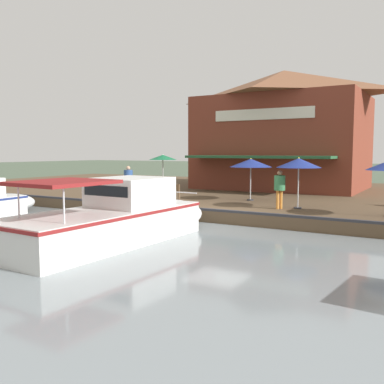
% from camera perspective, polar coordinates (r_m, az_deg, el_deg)
% --- Properties ---
extents(ground_plane, '(220.00, 220.00, 0.00)m').
position_cam_1_polar(ground_plane, '(18.85, 3.41, -4.46)').
color(ground_plane, '#4C5B47').
extents(quay_deck, '(22.00, 56.00, 0.60)m').
position_cam_1_polar(quay_deck, '(28.95, 13.39, -0.55)').
color(quay_deck, brown).
rests_on(quay_deck, ground).
extents(quay_edge_fender, '(0.20, 50.40, 0.10)m').
position_cam_1_polar(quay_edge_fender, '(18.84, 3.56, -2.46)').
color(quay_edge_fender, '#2D2D33').
rests_on(quay_edge_fender, quay_deck).
extents(waterfront_restaurant, '(10.11, 11.65, 8.40)m').
position_cam_1_polar(waterfront_restaurant, '(31.79, 12.03, 8.23)').
color(waterfront_restaurant, brown).
rests_on(waterfront_restaurant, quay_deck).
extents(patio_umbrella_mid_patio_right, '(2.26, 2.26, 2.29)m').
position_cam_1_polar(patio_umbrella_mid_patio_right, '(23.16, 7.84, 3.86)').
color(patio_umbrella_mid_patio_right, '#B7B7B7').
rests_on(patio_umbrella_mid_patio_right, quay_deck).
extents(patio_umbrella_near_quay_edge, '(2.04, 2.04, 2.37)m').
position_cam_1_polar(patio_umbrella_near_quay_edge, '(20.21, 14.04, 3.77)').
color(patio_umbrella_near_quay_edge, '#B7B7B7').
rests_on(patio_umbrella_near_quay_edge, quay_deck).
extents(patio_umbrella_far_corner, '(1.77, 1.77, 2.47)m').
position_cam_1_polar(patio_umbrella_far_corner, '(27.18, -3.91, 4.61)').
color(patio_umbrella_far_corner, '#B7B7B7').
rests_on(patio_umbrella_far_corner, quay_deck).
extents(cafe_chair_mid_patio, '(0.56, 0.56, 0.85)m').
position_cam_1_polar(cafe_chair_mid_patio, '(23.56, -2.28, 0.16)').
color(cafe_chair_mid_patio, brown).
rests_on(cafe_chair_mid_patio, quay_deck).
extents(cafe_chair_far_corner_seat, '(0.59, 0.59, 0.85)m').
position_cam_1_polar(cafe_chair_far_corner_seat, '(26.38, -7.62, 0.68)').
color(cafe_chair_far_corner_seat, brown).
rests_on(cafe_chair_far_corner_seat, quay_deck).
extents(cafe_chair_facing_river, '(0.48, 0.48, 0.85)m').
position_cam_1_polar(cafe_chair_facing_river, '(24.09, -11.16, 0.18)').
color(cafe_chair_facing_river, brown).
rests_on(cafe_chair_facing_river, quay_deck).
extents(person_mid_patio, '(0.50, 0.50, 1.77)m').
position_cam_1_polar(person_mid_patio, '(19.95, 11.61, 0.98)').
color(person_mid_patio, orange).
rests_on(person_mid_patio, quay_deck).
extents(person_at_quay_edge, '(0.51, 0.51, 1.80)m').
position_cam_1_polar(person_at_quay_edge, '(25.08, -8.49, 1.95)').
color(person_at_quay_edge, orange).
rests_on(person_at_quay_edge, quay_deck).
extents(motorboat_second_along, '(9.04, 3.15, 2.26)m').
position_cam_1_polar(motorboat_second_along, '(15.55, -9.21, -3.36)').
color(motorboat_second_along, silver).
rests_on(motorboat_second_along, river_water).
extents(mooring_post, '(0.22, 0.22, 0.84)m').
position_cam_1_polar(mooring_post, '(22.95, -11.76, -0.21)').
color(mooring_post, '#473323').
rests_on(mooring_post, quay_deck).
extents(tree_upstream_bank, '(5.04, 4.80, 7.31)m').
position_cam_1_polar(tree_upstream_bank, '(34.60, 15.20, 8.76)').
color(tree_upstream_bank, brown).
rests_on(tree_upstream_bank, quay_deck).
extents(tree_downstream_bank, '(4.01, 3.82, 5.86)m').
position_cam_1_polar(tree_downstream_bank, '(37.01, 4.66, 7.25)').
color(tree_downstream_bank, brown).
rests_on(tree_downstream_bank, quay_deck).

